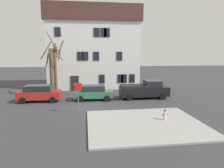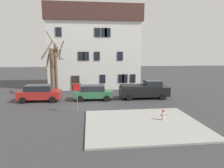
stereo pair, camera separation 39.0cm
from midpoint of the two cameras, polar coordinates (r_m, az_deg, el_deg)
The scene contains 11 objects.
ground_plane at distance 19.89m, azimuth -6.68°, elevation -6.35°, with size 120.00×120.00×0.00m, color #38383A.
sidewalk_slab at distance 15.08m, azimuth 8.70°, elevation -11.14°, with size 8.40×7.13×0.12m, color #999993.
building_main at distance 31.07m, azimuth -5.75°, elevation 10.39°, with size 13.59×6.89×11.91m.
tree_bare_near at distance 25.09m, azimuth -17.35°, elevation 3.77°, with size 2.14×1.84×6.73m.
tree_bare_mid at distance 24.92m, azimuth -16.24°, elevation 4.69°, with size 1.95×2.17×7.68m.
car_red_wagon at distance 22.94m, azimuth -20.59°, elevation -2.45°, with size 4.46×2.17×1.78m.
car_green_wagon at distance 22.25m, azimuth -5.90°, elevation -2.42°, with size 4.26×2.05×1.66m.
pickup_truck_black at distance 23.25m, azimuth 8.78°, elevation -1.65°, with size 5.63×2.28×2.08m.
fire_hydrant at distance 15.90m, azimuth 14.24°, elevation -8.46°, with size 0.42×0.22×0.80m.
street_sign_pole at distance 17.46m, azimuth -10.37°, elevation -2.33°, with size 0.76×0.07×2.63m.
bicycle_leaning at distance 26.52m, azimuth -21.79°, elevation -2.28°, with size 1.67×0.63×1.03m.
Camera 1 is at (-0.47, -19.17, 5.18)m, focal length 31.87 mm.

